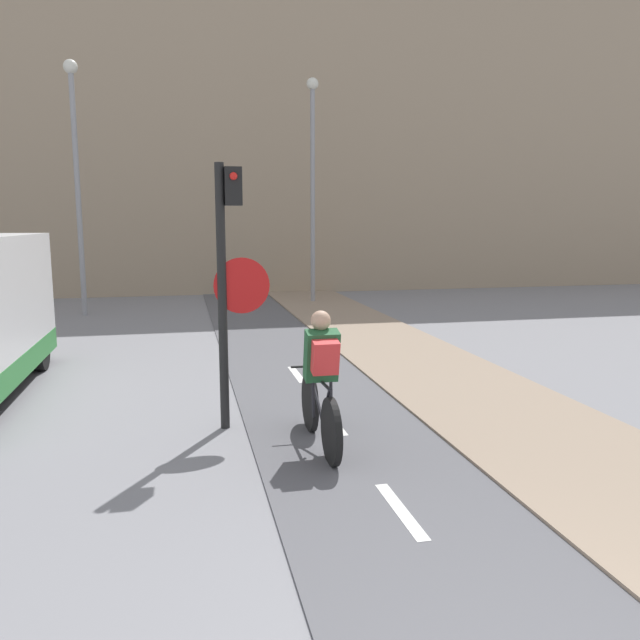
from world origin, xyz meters
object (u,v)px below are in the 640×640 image
at_px(traffic_light_pole, 229,267).
at_px(street_lamp_sidewalk, 313,168).
at_px(street_lamp_far, 76,162).
at_px(cyclist_near, 321,385).

relative_size(traffic_light_pole, street_lamp_sidewalk, 0.47).
height_order(street_lamp_far, street_lamp_sidewalk, street_lamp_sidewalk).
relative_size(traffic_light_pole, cyclist_near, 1.75).
relative_size(traffic_light_pole, street_lamp_far, 0.48).
distance_m(street_lamp_sidewalk, cyclist_near, 13.16).
bearing_deg(traffic_light_pole, cyclist_near, -45.81).
xyz_separation_m(traffic_light_pole, street_lamp_far, (-3.14, 10.25, 2.08)).
bearing_deg(street_lamp_sidewalk, traffic_light_pole, -106.63).
xyz_separation_m(street_lamp_far, cyclist_near, (4.05, -11.19, -3.32)).
height_order(traffic_light_pole, street_lamp_far, street_lamp_far).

